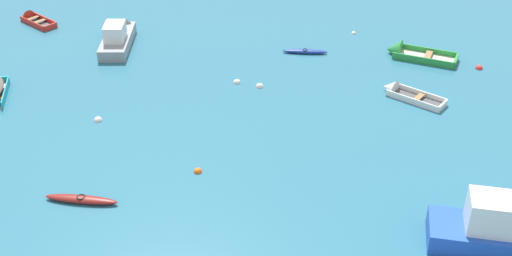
# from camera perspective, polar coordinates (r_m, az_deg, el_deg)

# --- Properties ---
(kayak_deep_blue_far_right) EXTENTS (2.94, 0.52, 0.28)m
(kayak_deep_blue_far_right) POSITION_cam_1_polar(r_m,az_deg,el_deg) (42.55, 4.34, 6.75)
(kayak_deep_blue_far_right) COLOR navy
(kayak_deep_blue_far_right) RESTS_ON ground_plane
(rowboat_white_outer_left) EXTENTS (3.76, 2.92, 1.07)m
(rowboat_white_outer_left) POSITION_cam_1_polar(r_m,az_deg,el_deg) (38.45, 12.58, 3.10)
(rowboat_white_outer_left) COLOR #4C4C51
(rowboat_white_outer_left) RESTS_ON ground_plane
(motor_launch_grey_near_camera) EXTENTS (2.25, 5.61, 2.13)m
(motor_launch_grey_near_camera) POSITION_cam_1_polar(r_m,az_deg,el_deg) (44.51, -12.04, 7.94)
(motor_launch_grey_near_camera) COLOR gray
(motor_launch_grey_near_camera) RESTS_ON ground_plane
(rowboat_red_foreground_center) EXTENTS (3.37, 2.79, 1.00)m
(rowboat_red_foreground_center) POSITION_cam_1_polar(r_m,az_deg,el_deg) (49.97, -19.14, 9.08)
(rowboat_red_foreground_center) COLOR #4C4C51
(rowboat_red_foreground_center) RESTS_ON ground_plane
(rowboat_green_back_row_left) EXTENTS (4.72, 2.78, 1.47)m
(rowboat_green_back_row_left) POSITION_cam_1_polar(r_m,az_deg,el_deg) (43.19, 13.05, 6.48)
(rowboat_green_back_row_left) COLOR beige
(rowboat_green_back_row_left) RESTS_ON ground_plane
(kayak_maroon_near_right) EXTENTS (3.40, 0.66, 0.32)m
(kayak_maroon_near_right) POSITION_cam_1_polar(r_m,az_deg,el_deg) (30.38, -15.13, -6.08)
(kayak_maroon_near_right) COLOR maroon
(kayak_maroon_near_right) RESTS_ON ground_plane
(mooring_buoy_near_foreground) EXTENTS (0.44, 0.44, 0.44)m
(mooring_buoy_near_foreground) POSITION_cam_1_polar(r_m,az_deg,el_deg) (36.19, -13.73, 0.64)
(mooring_buoy_near_foreground) COLOR silver
(mooring_buoy_near_foreground) RESTS_ON ground_plane
(mooring_buoy_between_boats_right) EXTENTS (0.31, 0.31, 0.31)m
(mooring_buoy_between_boats_right) POSITION_cam_1_polar(r_m,az_deg,el_deg) (45.82, 8.59, 8.23)
(mooring_buoy_between_boats_right) COLOR silver
(mooring_buoy_between_boats_right) RESTS_ON ground_plane
(mooring_buoy_trailing) EXTENTS (0.45, 0.45, 0.45)m
(mooring_buoy_trailing) POSITION_cam_1_polar(r_m,az_deg,el_deg) (38.92, -1.70, 4.01)
(mooring_buoy_trailing) COLOR silver
(mooring_buoy_trailing) RESTS_ON ground_plane
(mooring_buoy_midfield) EXTENTS (0.46, 0.46, 0.46)m
(mooring_buoy_midfield) POSITION_cam_1_polar(r_m,az_deg,el_deg) (42.87, 19.05, 4.98)
(mooring_buoy_midfield) COLOR red
(mooring_buoy_midfield) RESTS_ON ground_plane
(mooring_buoy_outer_edge) EXTENTS (0.45, 0.45, 0.45)m
(mooring_buoy_outer_edge) POSITION_cam_1_polar(r_m,az_deg,el_deg) (38.45, 0.32, 3.66)
(mooring_buoy_outer_edge) COLOR silver
(mooring_buoy_outer_edge) RESTS_ON ground_plane
(mooring_buoy_central) EXTENTS (0.41, 0.41, 0.41)m
(mooring_buoy_central) POSITION_cam_1_polar(r_m,az_deg,el_deg) (31.39, -5.15, -3.86)
(mooring_buoy_central) COLOR orange
(mooring_buoy_central) RESTS_ON ground_plane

